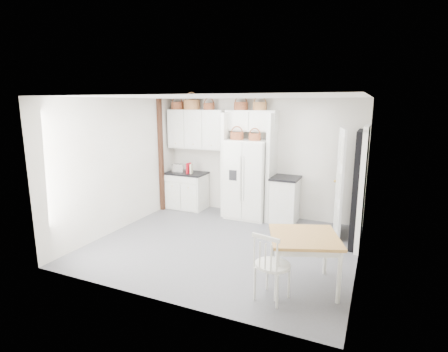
% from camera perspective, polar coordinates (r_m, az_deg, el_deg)
% --- Properties ---
extents(floor, '(4.50, 4.50, 0.00)m').
position_cam_1_polar(floor, '(6.42, -0.06, -11.11)').
color(floor, '#505050').
rests_on(floor, ground).
extents(ceiling, '(4.50, 4.50, 0.00)m').
position_cam_1_polar(ceiling, '(5.91, -0.06, 12.78)').
color(ceiling, white).
rests_on(ceiling, wall_back).
extents(wall_back, '(4.50, 0.00, 4.50)m').
position_cam_1_polar(wall_back, '(7.87, 5.89, 2.99)').
color(wall_back, silver).
rests_on(wall_back, floor).
extents(wall_left, '(0.00, 4.00, 4.00)m').
position_cam_1_polar(wall_left, '(7.23, -16.58, 1.77)').
color(wall_left, silver).
rests_on(wall_left, floor).
extents(wall_right, '(0.00, 4.00, 4.00)m').
position_cam_1_polar(wall_right, '(5.53, 21.75, -1.58)').
color(wall_right, silver).
rests_on(wall_right, floor).
extents(refrigerator, '(0.90, 0.72, 1.73)m').
position_cam_1_polar(refrigerator, '(7.68, 3.96, -0.48)').
color(refrigerator, silver).
rests_on(refrigerator, floor).
extents(base_cab_left, '(0.91, 0.57, 0.84)m').
position_cam_1_polar(base_cab_left, '(8.48, -6.07, -2.45)').
color(base_cab_left, beige).
rests_on(base_cab_left, floor).
extents(base_cab_right, '(0.53, 0.64, 0.93)m').
position_cam_1_polar(base_cab_right, '(7.58, 9.92, -3.92)').
color(base_cab_right, beige).
rests_on(base_cab_right, floor).
extents(dining_table, '(1.15, 1.15, 0.75)m').
position_cam_1_polar(dining_table, '(5.05, 12.79, -13.41)').
color(dining_table, olive).
rests_on(dining_table, floor).
extents(windsor_chair, '(0.55, 0.52, 0.95)m').
position_cam_1_polar(windsor_chair, '(4.65, 7.93, -14.19)').
color(windsor_chair, beige).
rests_on(windsor_chair, floor).
extents(counter_left, '(0.95, 0.61, 0.04)m').
position_cam_1_polar(counter_left, '(8.38, -6.14, 0.47)').
color(counter_left, black).
rests_on(counter_left, base_cab_left).
extents(counter_right, '(0.57, 0.68, 0.04)m').
position_cam_1_polar(counter_right, '(7.47, 10.05, -0.32)').
color(counter_right, black).
rests_on(counter_right, base_cab_right).
extents(toaster, '(0.30, 0.17, 0.20)m').
position_cam_1_polar(toaster, '(8.36, -7.36, 1.26)').
color(toaster, silver).
rests_on(toaster, counter_left).
extents(cookbook_red, '(0.06, 0.17, 0.25)m').
position_cam_1_polar(cookbook_red, '(8.23, -5.78, 1.28)').
color(cookbook_red, '#B5111F').
rests_on(cookbook_red, counter_left).
extents(cookbook_cream, '(0.06, 0.15, 0.23)m').
position_cam_1_polar(cookbook_cream, '(8.20, -5.35, 1.17)').
color(cookbook_cream, beige).
rests_on(cookbook_cream, counter_left).
extents(basket_upper_a, '(0.30, 0.30, 0.17)m').
position_cam_1_polar(basket_upper_a, '(8.47, -7.62, 11.29)').
color(basket_upper_a, '#562A14').
rests_on(basket_upper_a, upper_cabinet).
extents(basket_upper_b, '(0.38, 0.38, 0.22)m').
position_cam_1_polar(basket_upper_b, '(8.28, -5.29, 11.51)').
color(basket_upper_b, '#95542F').
rests_on(basket_upper_b, upper_cabinet).
extents(basket_upper_c, '(0.26, 0.26, 0.15)m').
position_cam_1_polar(basket_upper_c, '(8.07, -2.46, 11.29)').
color(basket_upper_c, '#562A14').
rests_on(basket_upper_c, upper_cabinet).
extents(basket_bridge_a, '(0.31, 0.31, 0.17)m').
position_cam_1_polar(basket_bridge_a, '(7.76, 2.77, 11.34)').
color(basket_bridge_a, '#562A14').
rests_on(basket_bridge_a, bridge_cabinet).
extents(basket_bridge_b, '(0.30, 0.30, 0.17)m').
position_cam_1_polar(basket_bridge_b, '(7.61, 5.86, 11.27)').
color(basket_bridge_b, '#95542F').
rests_on(basket_bridge_b, bridge_cabinet).
extents(basket_fridge_a, '(0.29, 0.29, 0.15)m').
position_cam_1_polar(basket_fridge_a, '(7.53, 2.12, 6.56)').
color(basket_fridge_a, '#562A14').
rests_on(basket_fridge_a, refrigerator).
extents(basket_fridge_b, '(0.26, 0.26, 0.14)m').
position_cam_1_polar(basket_fridge_b, '(7.39, 5.04, 6.36)').
color(basket_fridge_b, '#562A14').
rests_on(basket_fridge_b, refrigerator).
extents(upper_cabinet, '(1.40, 0.34, 0.90)m').
position_cam_1_polar(upper_cabinet, '(8.24, -4.45, 7.61)').
color(upper_cabinet, beige).
rests_on(upper_cabinet, wall_back).
extents(bridge_cabinet, '(1.12, 0.34, 0.45)m').
position_cam_1_polar(bridge_cabinet, '(7.68, 4.54, 8.98)').
color(bridge_cabinet, beige).
rests_on(bridge_cabinet, wall_back).
extents(fridge_panel_left, '(0.08, 0.60, 2.30)m').
position_cam_1_polar(fridge_panel_left, '(7.85, 0.59, 1.92)').
color(fridge_panel_left, beige).
rests_on(fridge_panel_left, floor).
extents(fridge_panel_right, '(0.08, 0.60, 2.30)m').
position_cam_1_polar(fridge_panel_right, '(7.51, 7.76, 1.36)').
color(fridge_panel_right, beige).
rests_on(fridge_panel_right, floor).
extents(trim_post, '(0.09, 0.09, 2.60)m').
position_cam_1_polar(trim_post, '(8.26, -10.26, 3.28)').
color(trim_post, black).
rests_on(trim_post, floor).
extents(doorway_void, '(0.18, 0.85, 2.05)m').
position_cam_1_polar(doorway_void, '(6.57, 21.19, -1.98)').
color(doorway_void, black).
rests_on(doorway_void, floor).
extents(door_slab, '(0.21, 0.79, 2.05)m').
position_cam_1_polar(door_slab, '(6.92, 18.37, -1.11)').
color(door_slab, white).
rests_on(door_slab, floor).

